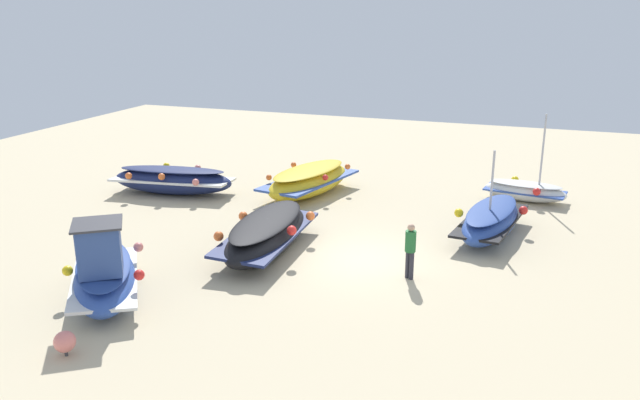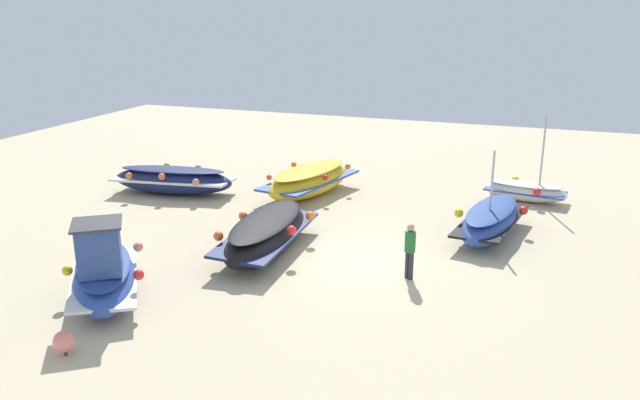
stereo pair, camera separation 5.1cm
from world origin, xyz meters
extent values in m
plane|color=beige|center=(0.00, 0.00, 0.00)|extent=(51.57, 51.57, 0.00)
ellipsoid|color=gold|center=(-6.20, -4.06, 0.59)|extent=(5.44, 3.15, 1.21)
cube|color=#2D4C9E|center=(-6.20, -4.06, 0.65)|extent=(5.26, 3.17, 0.13)
ellipsoid|color=gold|center=(-6.20, -4.06, 1.08)|extent=(4.79, 2.76, 0.22)
sphere|color=orange|center=(-7.25, -2.67, 1.10)|extent=(0.25, 0.25, 0.25)
sphere|color=orange|center=(-6.89, -5.04, 1.07)|extent=(0.25, 0.25, 0.25)
sphere|color=red|center=(-5.51, -3.08, 1.02)|extent=(0.25, 0.25, 0.25)
sphere|color=orange|center=(-5.14, -5.45, 0.90)|extent=(0.25, 0.25, 0.25)
ellipsoid|color=black|center=(0.43, -3.02, 0.57)|extent=(5.43, 2.10, 1.24)
cube|color=navy|center=(0.43, -3.02, 0.63)|extent=(5.22, 2.12, 0.18)
ellipsoid|color=black|center=(0.43, -3.02, 1.06)|extent=(4.78, 1.81, 0.26)
sphere|color=orange|center=(1.88, -4.00, 0.91)|extent=(0.32, 0.32, 0.32)
sphere|color=red|center=(0.85, -1.96, 1.01)|extent=(0.32, 0.32, 0.32)
sphere|color=orange|center=(0.01, -4.07, 0.97)|extent=(0.32, 0.32, 0.32)
sphere|color=orange|center=(-1.02, -2.04, 0.89)|extent=(0.32, 0.32, 0.32)
ellipsoid|color=#2D4C9E|center=(5.06, -5.83, 0.52)|extent=(4.63, 3.99, 1.12)
cube|color=white|center=(5.06, -5.83, 0.57)|extent=(4.50, 3.90, 0.17)
ellipsoid|color=navy|center=(5.06, -5.83, 0.96)|extent=(4.05, 3.48, 0.24)
cube|color=#2D4784|center=(5.66, -5.40, 1.70)|extent=(1.50, 1.51, 1.33)
cube|color=#333338|center=(5.66, -5.40, 2.40)|extent=(1.75, 1.75, 0.06)
sphere|color=#EA7F75|center=(3.66, -5.68, 0.98)|extent=(0.29, 0.29, 0.29)
sphere|color=yellow|center=(5.60, -6.59, 0.89)|extent=(0.29, 0.29, 0.29)
sphere|color=red|center=(5.36, -4.46, 0.98)|extent=(0.29, 0.29, 0.29)
ellipsoid|color=navy|center=(-4.35, -9.61, 0.57)|extent=(2.63, 5.50, 1.28)
cube|color=white|center=(-4.35, -9.61, 0.63)|extent=(2.60, 5.29, 0.23)
ellipsoid|color=#151E45|center=(-4.35, -9.61, 1.06)|extent=(2.26, 4.83, 0.30)
sphere|color=#EA7F75|center=(-3.54, -8.00, 0.87)|extent=(0.29, 0.29, 0.29)
sphere|color=#EA7F75|center=(-5.47, -9.02, 0.92)|extent=(0.29, 0.29, 0.29)
sphere|color=orange|center=(-3.33, -9.46, 1.03)|extent=(0.29, 0.29, 0.29)
sphere|color=yellow|center=(-5.27, -10.49, 0.95)|extent=(0.29, 0.29, 0.29)
sphere|color=orange|center=(-3.12, -10.93, 0.98)|extent=(0.29, 0.29, 0.29)
ellipsoid|color=#2D4C9E|center=(-3.61, 3.75, 0.52)|extent=(4.92, 2.32, 1.09)
cube|color=black|center=(-3.61, 3.75, 0.58)|extent=(4.74, 2.34, 0.12)
ellipsoid|color=navy|center=(-3.61, 3.75, 0.96)|extent=(4.33, 2.03, 0.20)
cylinder|color=#B7B7BC|center=(-3.34, 3.71, 2.09)|extent=(0.08, 0.08, 2.08)
sphere|color=yellow|center=(-2.93, 2.71, 0.94)|extent=(0.31, 0.31, 0.31)
sphere|color=red|center=(-4.28, 4.78, 0.85)|extent=(0.31, 0.31, 0.31)
ellipsoid|color=white|center=(-8.44, 4.67, 0.38)|extent=(1.77, 3.48, 0.79)
cube|color=#2D4C9E|center=(-8.44, 4.67, 0.42)|extent=(1.79, 3.36, 0.09)
ellipsoid|color=beige|center=(-8.44, 4.67, 0.71)|extent=(1.55, 3.06, 0.14)
cylinder|color=#B7B7BC|center=(-8.37, 5.21, 2.22)|extent=(0.08, 0.08, 2.90)
sphere|color=red|center=(-7.59, 5.14, 0.66)|extent=(0.31, 0.31, 0.31)
sphere|color=yellow|center=(-9.30, 4.21, 0.64)|extent=(0.31, 0.31, 0.31)
cylinder|color=#2D2D38|center=(0.92, 1.79, 0.43)|extent=(0.14, 0.14, 0.86)
cylinder|color=#2D2D38|center=(1.01, 1.92, 0.43)|extent=(0.14, 0.14, 0.86)
cylinder|color=#236B33|center=(0.97, 1.85, 1.18)|extent=(0.32, 0.32, 0.64)
sphere|color=tan|center=(0.97, 1.85, 1.60)|extent=(0.22, 0.22, 0.22)
cylinder|color=#3F3F42|center=(8.00, -4.70, 0.06)|extent=(0.08, 0.08, 0.11)
sphere|color=#EA7F75|center=(8.00, -4.70, 0.36)|extent=(0.51, 0.51, 0.51)
camera|label=1|loc=(18.30, 5.29, 7.80)|focal=35.79mm
camera|label=2|loc=(18.28, 5.34, 7.80)|focal=35.79mm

